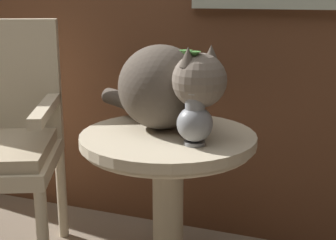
# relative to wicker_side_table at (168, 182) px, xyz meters

# --- Properties ---
(wicker_side_table) EXTENTS (0.62, 0.62, 0.62)m
(wicker_side_table) POSITION_rel_wicker_side_table_xyz_m (0.00, 0.00, 0.00)
(wicker_side_table) COLOR beige
(wicker_side_table) RESTS_ON ground_plane
(cat) EXTENTS (0.59, 0.43, 0.32)m
(cat) POSITION_rel_wicker_side_table_xyz_m (-0.03, 0.05, 0.34)
(cat) COLOR brown
(cat) RESTS_ON wicker_side_table
(pewter_vase_with_ivy) EXTENTS (0.12, 0.12, 0.30)m
(pewter_vase_with_ivy) POSITION_rel_wicker_side_table_xyz_m (0.12, -0.09, 0.27)
(pewter_vase_with_ivy) COLOR gray
(pewter_vase_with_ivy) RESTS_ON wicker_side_table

